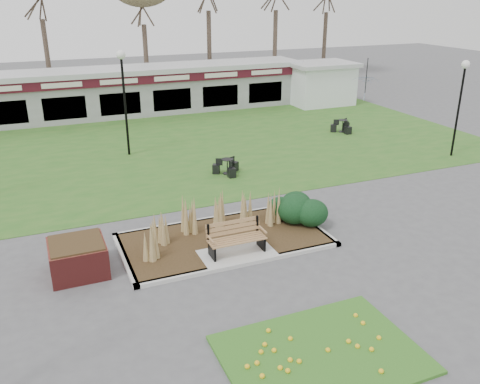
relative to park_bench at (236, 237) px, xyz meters
name	(u,v)px	position (x,y,z in m)	size (l,w,h in m)	color
ground	(239,259)	(0.00, -0.25, -0.59)	(100.00, 100.00, 0.00)	#515154
lawn	(146,149)	(0.00, 11.75, -0.58)	(34.00, 16.00, 0.02)	#2A611E
flower_bed	(321,353)	(0.00, -4.85, -0.52)	(4.20, 3.00, 0.16)	#316B1E
planting_bed	(259,222)	(1.27, 1.10, -0.22)	(6.75, 3.40, 1.27)	#2F2512
park_bench	(236,237)	(0.00, 0.00, 0.00)	(1.70, 0.66, 0.93)	olive
brick_planter	(78,257)	(-4.40, 0.75, -0.11)	(1.50, 1.50, 0.95)	maroon
food_pavilion	(116,92)	(0.00, 19.71, 0.89)	(24.60, 3.40, 2.90)	gray
service_hut	(320,83)	(13.50, 17.75, 0.86)	(4.40, 3.40, 2.83)	white
lamp_post_mid_right	(123,80)	(-0.97, 11.13, 2.95)	(0.40, 0.40, 4.86)	black
lamp_post_far_right	(462,87)	(13.14, 5.06, 2.65)	(0.37, 0.37, 4.45)	black
bistro_set_c	(227,169)	(2.37, 6.75, -0.35)	(1.24, 1.09, 0.66)	black
bistro_set_d	(342,128)	(10.77, 10.73, -0.34)	(1.27, 1.14, 0.68)	black
patio_umbrella	(365,89)	(15.12, 14.87, 0.84)	(1.99, 2.02, 2.24)	black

